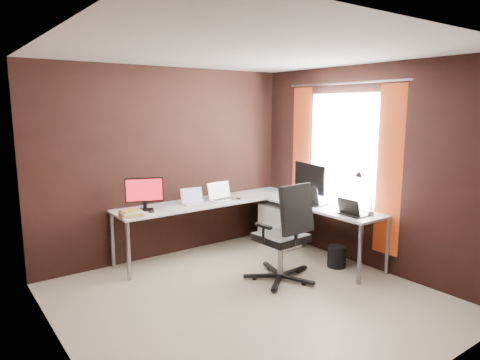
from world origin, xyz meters
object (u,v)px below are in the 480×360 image
object	(u,v)px
drawer_pedestal	(280,226)
book_stack	(131,214)
laptop_black_small	(351,212)
office_chair	(283,252)
monitor_left	(144,192)
desk_lamp	(364,188)
laptop_black_big	(309,200)
laptop_silver	(222,196)
wastebasket	(337,257)
laptop_white	(193,200)
monitor_right	(310,180)

from	to	relation	value
drawer_pedestal	book_stack	world-z (taller)	book_stack
drawer_pedestal	laptop_black_small	xyz separation A→B (m)	(-0.05, -1.30, 0.48)
drawer_pedestal	office_chair	size ratio (longest dim) A/B	0.52
monitor_left	desk_lamp	xyz separation A→B (m)	(1.97, -1.75, 0.10)
monitor_left	laptop_black_big	world-z (taller)	monitor_left
laptop_black_small	office_chair	bearing A→B (deg)	67.01
laptop_silver	desk_lamp	xyz separation A→B (m)	(0.88, -1.67, 0.27)
monitor_left	office_chair	xyz separation A→B (m)	(1.09, -1.34, -0.62)
office_chair	wastebasket	size ratio (longest dim) A/B	4.36
laptop_white	laptop_black_big	distance (m)	1.52
laptop_black_big	book_stack	bearing A→B (deg)	62.56
wastebasket	laptop_black_big	bearing A→B (deg)	97.83
monitor_left	office_chair	size ratio (longest dim) A/B	0.38
book_stack	office_chair	xyz separation A→B (m)	(1.36, -1.13, -0.43)
drawer_pedestal	monitor_left	bearing A→B (deg)	168.87
laptop_white	laptop_black_small	xyz separation A→B (m)	(1.19, -1.62, 0.00)
laptop_silver	laptop_black_big	size ratio (longest dim) A/B	0.93
drawer_pedestal	laptop_white	xyz separation A→B (m)	(-1.24, 0.32, 0.48)
monitor_left	laptop_white	size ratio (longest dim) A/B	1.35
monitor_left	book_stack	world-z (taller)	monitor_left
desk_lamp	office_chair	world-z (taller)	desk_lamp
monitor_left	monitor_right	size ratio (longest dim) A/B	0.70
monitor_left	monitor_right	xyz separation A→B (m)	(1.98, -0.85, 0.06)
drawer_pedestal	wastebasket	xyz separation A→B (m)	(0.02, -1.05, -0.17)
laptop_black_big	office_chair	world-z (taller)	office_chair
monitor_left	drawer_pedestal	bearing A→B (deg)	10.54
monitor_right	laptop_silver	bearing A→B (deg)	58.23
laptop_black_small	wastebasket	world-z (taller)	laptop_black_small
monitor_left	laptop_white	xyz separation A→B (m)	(0.65, -0.05, -0.18)
book_stack	desk_lamp	size ratio (longest dim) A/B	0.51
laptop_black_small	desk_lamp	world-z (taller)	desk_lamp
book_stack	wastebasket	distance (m)	2.58
drawer_pedestal	desk_lamp	bearing A→B (deg)	-87.06
monitor_right	laptop_black_big	bearing A→B (deg)	144.70
laptop_white	desk_lamp	distance (m)	2.16
laptop_white	laptop_silver	distance (m)	0.43
laptop_black_small	desk_lamp	bearing A→B (deg)	-119.64
drawer_pedestal	laptop_black_big	world-z (taller)	laptop_black_big
monitor_right	office_chair	world-z (taller)	monitor_right
monitor_left	laptop_silver	bearing A→B (deg)	17.48
drawer_pedestal	office_chair	xyz separation A→B (m)	(-0.80, -0.97, 0.04)
drawer_pedestal	monitor_right	distance (m)	0.87
laptop_black_small	wastebasket	xyz separation A→B (m)	(0.08, 0.26, -0.64)
monitor_right	laptop_black_small	distance (m)	0.87
laptop_silver	drawer_pedestal	bearing A→B (deg)	-23.06
laptop_black_small	book_stack	distance (m)	2.57
drawer_pedestal	laptop_black_small	distance (m)	1.39
desk_lamp	wastebasket	world-z (taller)	desk_lamp
laptop_white	wastebasket	bearing A→B (deg)	-40.75
laptop_white	monitor_left	bearing A→B (deg)	-178.37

